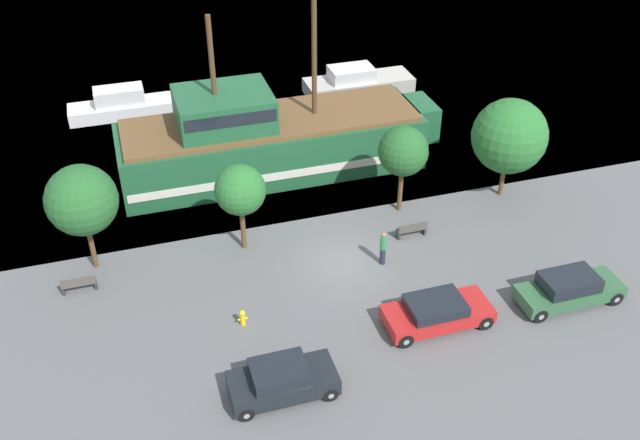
{
  "coord_description": "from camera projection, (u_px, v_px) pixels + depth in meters",
  "views": [
    {
      "loc": [
        -8.95,
        -25.19,
        20.82
      ],
      "look_at": [
        -0.56,
        2.0,
        1.2
      ],
      "focal_mm": 40.0,
      "sensor_mm": 36.0,
      "label": 1
    }
  ],
  "objects": [
    {
      "name": "parked_car_curb_front",
      "position": [
        569.0,
        289.0,
        31.04
      ],
      "size": [
        4.69,
        1.8,
        1.47
      ],
      "color": "#2D5B38",
      "rests_on": "ground_plane"
    },
    {
      "name": "pirate_ship",
      "position": [
        269.0,
        140.0,
        39.82
      ],
      "size": [
        18.14,
        5.17,
        10.35
      ],
      "color": "#1E5633",
      "rests_on": "water_surface"
    },
    {
      "name": "parked_car_curb_mid",
      "position": [
        437.0,
        312.0,
        29.9
      ],
      "size": [
        4.56,
        2.01,
        1.29
      ],
      "color": "#B21E1E",
      "rests_on": "ground_plane"
    },
    {
      "name": "tree_row_east",
      "position": [
        82.0,
        200.0,
        31.44
      ],
      "size": [
        3.22,
        3.22,
        5.31
      ],
      "color": "brown",
      "rests_on": "ground_plane"
    },
    {
      "name": "bench_promenade_west",
      "position": [
        79.0,
        284.0,
        31.78
      ],
      "size": [
        1.51,
        0.45,
        0.85
      ],
      "color": "#4C4742",
      "rests_on": "ground_plane"
    },
    {
      "name": "parked_car_curb_rear",
      "position": [
        282.0,
        380.0,
        26.7
      ],
      "size": [
        4.06,
        1.89,
        1.44
      ],
      "color": "black",
      "rests_on": "ground_plane"
    },
    {
      "name": "fire_hydrant",
      "position": [
        243.0,
        317.0,
        30.01
      ],
      "size": [
        0.42,
        0.25,
        0.76
      ],
      "color": "yellow",
      "rests_on": "ground_plane"
    },
    {
      "name": "bench_promenade_east",
      "position": [
        412.0,
        230.0,
        35.24
      ],
      "size": [
        1.52,
        0.45,
        0.85
      ],
      "color": "#4C4742",
      "rests_on": "ground_plane"
    },
    {
      "name": "moored_boat_dockside",
      "position": [
        357.0,
        82.0,
        49.33
      ],
      "size": [
        7.48,
        2.57,
        1.82
      ],
      "color": "#B7B2A8",
      "rests_on": "water_surface"
    },
    {
      "name": "pedestrian_walking_near",
      "position": [
        383.0,
        248.0,
        33.2
      ],
      "size": [
        0.32,
        0.32,
        1.76
      ],
      "color": "#232838",
      "rests_on": "ground_plane"
    },
    {
      "name": "tree_row_midwest",
      "position": [
        403.0,
        151.0,
        35.53
      ],
      "size": [
        2.55,
        2.55,
        4.77
      ],
      "color": "brown",
      "rests_on": "ground_plane"
    },
    {
      "name": "ground_plane",
      "position": [
        344.0,
        262.0,
        33.81
      ],
      "size": [
        160.0,
        160.0,
        0.0
      ],
      "primitive_type": "plane",
      "color": "#5B5B5E"
    },
    {
      "name": "tree_row_west",
      "position": [
        509.0,
        136.0,
        36.72
      ],
      "size": [
        3.92,
        3.92,
        5.5
      ],
      "color": "brown",
      "rests_on": "ground_plane"
    },
    {
      "name": "moored_boat_outer",
      "position": [
        127.0,
        105.0,
        46.36
      ],
      "size": [
        7.8,
        2.01,
        1.91
      ],
      "color": "silver",
      "rests_on": "water_surface"
    },
    {
      "name": "tree_row_mideast",
      "position": [
        240.0,
        190.0,
        32.92
      ],
      "size": [
        2.41,
        2.41,
        4.49
      ],
      "color": "brown",
      "rests_on": "ground_plane"
    }
  ]
}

